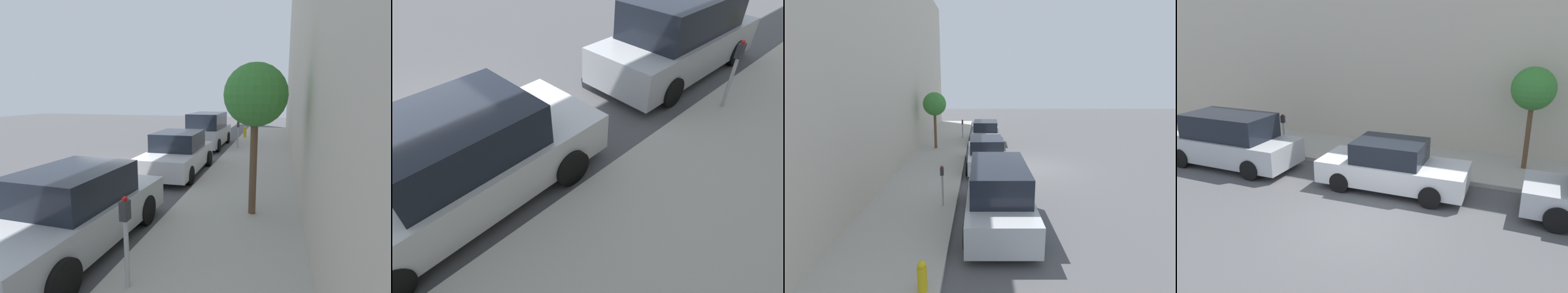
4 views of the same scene
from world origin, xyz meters
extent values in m
plane|color=#515154|center=(0.00, 0.00, 0.00)|extent=(60.00, 60.00, 0.00)
cube|color=#B2ADA3|center=(5.03, 0.00, 0.07)|extent=(3.05, 32.00, 0.15)
cube|color=beige|center=(7.55, 0.00, 5.37)|extent=(2.00, 32.00, 10.74)
cylinder|color=black|center=(1.44, -4.66, 0.33)|extent=(0.22, 0.67, 0.67)
cylinder|color=black|center=(3.14, -4.66, 0.33)|extent=(0.22, 0.67, 0.67)
cube|color=silver|center=(2.37, -0.07, 0.56)|extent=(1.91, 4.54, 0.68)
cube|color=black|center=(2.37, 0.03, 1.22)|extent=(1.64, 2.14, 0.64)
cylinder|color=black|center=(1.52, 1.33, 0.31)|extent=(0.22, 0.63, 0.63)
cylinder|color=black|center=(3.22, 1.33, 0.31)|extent=(0.22, 0.63, 0.63)
cylinder|color=black|center=(1.52, -1.46, 0.31)|extent=(0.22, 0.63, 0.63)
cylinder|color=black|center=(3.22, -1.46, 0.31)|extent=(0.22, 0.63, 0.63)
cube|color=#B7BABF|center=(2.10, 5.99, 0.64)|extent=(1.91, 4.90, 0.84)
cube|color=black|center=(2.10, 5.99, 1.48)|extent=(1.68, 3.10, 0.84)
cylinder|color=black|center=(1.20, 7.51, 0.34)|extent=(0.22, 0.68, 0.68)
cylinder|color=black|center=(3.00, 7.51, 0.34)|extent=(0.22, 0.68, 0.68)
cylinder|color=black|center=(1.20, 4.47, 0.34)|extent=(0.22, 0.68, 0.68)
cylinder|color=black|center=(3.00, 4.47, 0.34)|extent=(0.22, 0.68, 0.68)
cylinder|color=#ADADB2|center=(3.95, 5.06, 0.70)|extent=(0.07, 0.07, 1.10)
cube|color=#2D2D33|center=(3.95, 5.06, 1.39)|extent=(0.11, 0.15, 0.28)
cube|color=red|center=(3.95, 5.06, 1.55)|extent=(0.04, 0.09, 0.05)
cylinder|color=brown|center=(5.44, -3.75, 1.33)|extent=(0.17, 0.17, 2.36)
sphere|color=#387F33|center=(5.44, -3.75, 2.90)|extent=(1.41, 1.41, 1.41)
cylinder|color=gold|center=(3.85, 9.38, 0.43)|extent=(0.20, 0.20, 0.55)
sphere|color=gold|center=(3.85, 9.38, 0.75)|extent=(0.18, 0.18, 0.18)
camera|label=1|loc=(5.95, -10.67, 2.90)|focal=28.00mm
camera|label=2|loc=(5.95, -0.94, 3.72)|focal=28.00mm
camera|label=3|loc=(2.67, 14.85, 4.44)|focal=28.00mm
camera|label=4|loc=(-7.93, -3.74, 4.84)|focal=35.00mm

